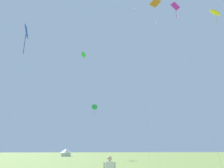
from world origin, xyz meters
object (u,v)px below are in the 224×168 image
(kite_yellow_parafoil, at_px, (215,13))
(kite_green_delta, at_px, (94,108))
(kite_green_parafoil, at_px, (84,55))
(festival_tent_left, at_px, (66,152))
(kite_magenta_diamond, at_px, (177,12))
(kite_orange_diamond, at_px, (155,5))
(kite_blue_diamond, at_px, (26,33))

(kite_yellow_parafoil, xyz_separation_m, kite_green_delta, (-14.51, 35.95, -7.44))
(kite_yellow_parafoil, height_order, kite_green_delta, kite_yellow_parafoil)
(kite_green_parafoil, distance_m, festival_tent_left, 32.64)
(kite_yellow_parafoil, distance_m, kite_magenta_diamond, 7.73)
(kite_orange_diamond, bearing_deg, kite_yellow_parafoil, -73.29)
(kite_green_parafoil, xyz_separation_m, festival_tent_left, (-4.12, 15.89, -28.21))
(kite_yellow_parafoil, relative_size, kite_magenta_diamond, 1.05)
(kite_blue_diamond, bearing_deg, kite_magenta_diamond, -33.70)
(kite_green_delta, bearing_deg, kite_orange_diamond, -65.33)
(kite_green_parafoil, distance_m, kite_yellow_parafoil, 40.83)
(kite_orange_diamond, relative_size, kite_yellow_parafoil, 1.57)
(kite_green_parafoil, distance_m, kite_magenta_diamond, 40.66)
(kite_green_delta, bearing_deg, kite_magenta_diamond, -79.01)
(kite_green_delta, distance_m, kite_magenta_diamond, 39.12)
(kite_blue_diamond, xyz_separation_m, festival_tent_left, (6.60, 38.89, -21.01))
(kite_green_parafoil, relative_size, kite_magenta_diamond, 1.48)
(kite_green_parafoil, relative_size, kite_orange_diamond, 0.90)
(kite_green_parafoil, xyz_separation_m, kite_yellow_parafoil, (18.25, -35.47, -8.70))
(kite_green_delta, relative_size, kite_magenta_diamond, 0.71)
(kite_magenta_diamond, xyz_separation_m, festival_tent_left, (-15.25, 53.46, -17.37))
(kite_blue_diamond, distance_m, festival_tent_left, 44.70)
(kite_blue_diamond, height_order, kite_green_delta, kite_blue_diamond)
(kite_blue_diamond, bearing_deg, kite_orange_diamond, 0.24)
(kite_blue_diamond, bearing_deg, festival_tent_left, 80.36)
(kite_yellow_parafoil, distance_m, festival_tent_left, 59.32)
(kite_blue_diamond, relative_size, kite_magenta_diamond, 1.19)
(kite_green_parafoil, height_order, festival_tent_left, kite_green_parafoil)
(kite_green_parafoil, relative_size, kite_yellow_parafoil, 1.42)
(kite_blue_diamond, bearing_deg, kite_yellow_parafoil, -23.29)
(kite_orange_diamond, xyz_separation_m, festival_tent_left, (-18.60, 38.79, -30.30))
(kite_orange_diamond, relative_size, festival_tent_left, 8.82)
(kite_orange_diamond, relative_size, kite_magenta_diamond, 1.64)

